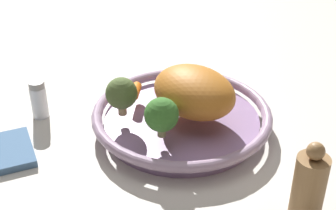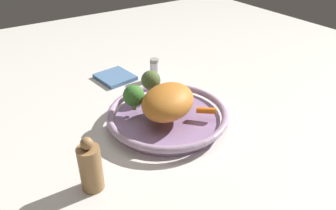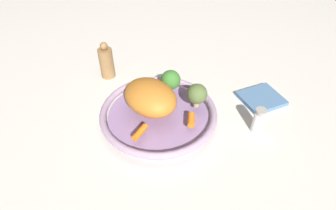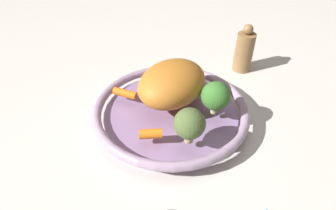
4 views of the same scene
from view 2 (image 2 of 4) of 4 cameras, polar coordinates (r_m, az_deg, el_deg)
ground_plane at (r=0.93m, az=-0.09°, el=-3.28°), size 2.36×2.36×0.00m
serving_bowl at (r=0.91m, az=-0.09°, el=-2.06°), size 0.34×0.34×0.04m
roast_chicken_piece at (r=0.86m, az=-0.01°, el=0.61°), size 0.19×0.21×0.08m
baby_carrot_back at (r=0.98m, az=1.19°, el=2.67°), size 0.03×0.05×0.02m
baby_carrot_left at (r=0.89m, az=6.77°, el=-0.98°), size 0.05×0.05×0.02m
broccoli_floret_small at (r=0.97m, az=-3.05°, el=4.36°), size 0.06×0.06×0.07m
broccoli_floret_mid at (r=0.89m, az=-6.07°, el=1.63°), size 0.06×0.06×0.07m
salt_shaker at (r=1.15m, az=-2.39°, el=6.27°), size 0.03×0.03×0.08m
pepper_mill at (r=0.71m, az=-13.50°, el=-10.54°), size 0.05×0.05×0.13m
dish_towel at (r=1.18m, az=-9.38°, el=4.86°), size 0.14×0.13×0.01m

